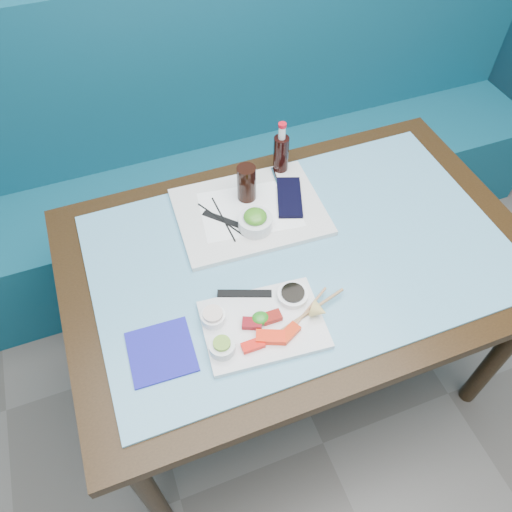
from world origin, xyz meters
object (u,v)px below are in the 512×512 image
object	(u,v)px
dining_table	(299,270)
sashimi_plate	(263,325)
seaweed_bowl	(255,223)
cola_bottle_body	(281,156)
blue_napkin	(161,352)
booth_bench	(220,171)
cola_glass	(247,183)
serving_tray	(250,212)

from	to	relation	value
dining_table	sashimi_plate	size ratio (longest dim) A/B	4.44
dining_table	seaweed_bowl	xyz separation A→B (m)	(-0.10, 0.12, 0.13)
cola_bottle_body	blue_napkin	distance (m)	0.76
sashimi_plate	seaweed_bowl	world-z (taller)	seaweed_bowl
booth_bench	cola_glass	world-z (taller)	booth_bench
dining_table	blue_napkin	xyz separation A→B (m)	(-0.47, -0.18, 0.09)
dining_table	blue_napkin	distance (m)	0.51
cola_glass	cola_bottle_body	distance (m)	0.18
dining_table	seaweed_bowl	bearing A→B (deg)	128.11
sashimi_plate	seaweed_bowl	distance (m)	0.34
booth_bench	cola_bottle_body	bearing A→B (deg)	-81.27
serving_tray	seaweed_bowl	xyz separation A→B (m)	(-0.01, -0.07, 0.03)
dining_table	sashimi_plate	xyz separation A→B (m)	(-0.20, -0.20, 0.10)
dining_table	serving_tray	size ratio (longest dim) A/B	3.08
sashimi_plate	cola_bottle_body	world-z (taller)	cola_bottle_body
serving_tray	cola_bottle_body	bearing A→B (deg)	44.20
cola_bottle_body	sashimi_plate	bearing A→B (deg)	-116.62
seaweed_bowl	cola_glass	distance (m)	0.14
booth_bench	seaweed_bowl	world-z (taller)	booth_bench
cola_bottle_body	blue_napkin	bearing A→B (deg)	-136.19
dining_table	cola_bottle_body	world-z (taller)	cola_bottle_body
dining_table	cola_bottle_body	xyz separation A→B (m)	(0.08, 0.34, 0.16)
sashimi_plate	seaweed_bowl	bearing A→B (deg)	78.30
dining_table	cola_glass	world-z (taller)	cola_glass
cola_glass	dining_table	bearing A→B (deg)	-73.03
booth_bench	cola_glass	xyz separation A→B (m)	(-0.08, -0.58, 0.46)
serving_tray	cola_glass	xyz separation A→B (m)	(0.01, 0.05, 0.07)
seaweed_bowl	dining_table	bearing A→B (deg)	-51.89
seaweed_bowl	serving_tray	bearing A→B (deg)	82.41
booth_bench	seaweed_bowl	distance (m)	0.84
seaweed_bowl	blue_napkin	size ratio (longest dim) A/B	0.64
dining_table	cola_bottle_body	size ratio (longest dim) A/B	9.73
sashimi_plate	seaweed_bowl	size ratio (longest dim) A/B	3.01
blue_napkin	serving_tray	bearing A→B (deg)	44.71
serving_tray	cola_bottle_body	size ratio (longest dim) A/B	3.16
sashimi_plate	serving_tray	distance (m)	0.41
cola_glass	cola_bottle_body	size ratio (longest dim) A/B	0.86
seaweed_bowl	cola_bottle_body	distance (m)	0.28
serving_tray	cola_glass	distance (m)	0.09
booth_bench	blue_napkin	world-z (taller)	booth_bench
sashimi_plate	cola_bottle_body	size ratio (longest dim) A/B	2.19
blue_napkin	cola_bottle_body	bearing A→B (deg)	43.81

